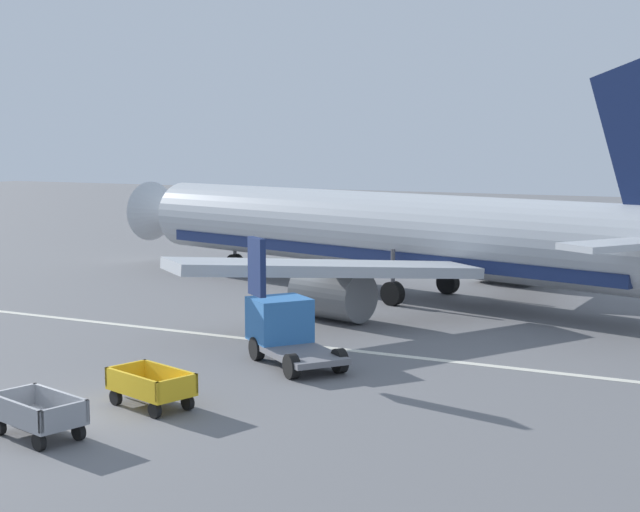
{
  "coord_description": "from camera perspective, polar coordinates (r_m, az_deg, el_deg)",
  "views": [
    {
      "loc": [
        17.76,
        -18.69,
        7.55
      ],
      "look_at": [
        0.32,
        15.57,
        2.8
      ],
      "focal_mm": 53.2,
      "sensor_mm": 36.0,
      "label": 1
    }
  ],
  "objects": [
    {
      "name": "ground_plane",
      "position": [
        26.86,
        -16.1,
        -9.56
      ],
      "size": [
        220.0,
        220.0,
        0.0
      ],
      "primitive_type": "plane",
      "color": "slate"
    },
    {
      "name": "apron_stripe",
      "position": [
        35.87,
        -3.38,
        -5.11
      ],
      "size": [
        120.0,
        0.36,
        0.01
      ],
      "primitive_type": "cube",
      "color": "silver",
      "rests_on": "ground"
    },
    {
      "name": "baggage_cart_second_in_row",
      "position": [
        27.44,
        -10.14,
        -7.73
      ],
      "size": [
        3.61,
        2.08,
        1.07
      ],
      "color": "gold",
      "rests_on": "ground"
    },
    {
      "name": "service_truck_beside_carts",
      "position": [
        32.52,
        -2.1,
        -4.4
      ],
      "size": [
        4.64,
        4.14,
        2.1
      ],
      "color": "slate",
      "rests_on": "ground"
    },
    {
      "name": "baggage_cart_nearest",
      "position": [
        25.44,
        -16.61,
        -9.11
      ],
      "size": [
        3.62,
        2.01,
        1.07
      ],
      "color": "gray",
      "rests_on": "ground"
    },
    {
      "name": "airplane",
      "position": [
        45.68,
        4.66,
        1.37
      ],
      "size": [
        37.11,
        30.09,
        11.34
      ],
      "color": "#B2B7BC",
      "rests_on": "ground"
    }
  ]
}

